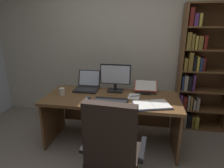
# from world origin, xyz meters

# --- Properties ---
(wall_back) EXTENTS (5.26, 0.12, 2.64)m
(wall_back) POSITION_xyz_m (0.00, 1.89, 1.32)
(wall_back) COLOR beige
(wall_back) RESTS_ON ground
(desk) EXTENTS (1.81, 0.74, 0.72)m
(desk) POSITION_xyz_m (-0.07, 1.02, 0.53)
(desk) COLOR brown
(desk) RESTS_ON ground
(bookshelf) EXTENTS (0.79, 0.32, 1.95)m
(bookshelf) POSITION_xyz_m (1.19, 1.65, 0.93)
(bookshelf) COLOR brown
(bookshelf) RESTS_ON ground
(office_chair) EXTENTS (0.64, 0.60, 1.04)m
(office_chair) POSITION_xyz_m (0.08, 0.11, 0.44)
(office_chair) COLOR black
(office_chair) RESTS_ON ground
(monitor) EXTENTS (0.44, 0.16, 0.40)m
(monitor) POSITION_xyz_m (-0.06, 1.19, 0.91)
(monitor) COLOR black
(monitor) RESTS_ON desk
(laptop) EXTENTS (0.34, 0.35, 0.26)m
(laptop) POSITION_xyz_m (-0.48, 1.20, 0.77)
(laptop) COLOR black
(laptop) RESTS_ON desk
(keyboard) EXTENTS (0.42, 0.15, 0.02)m
(keyboard) POSITION_xyz_m (-0.06, 0.80, 0.73)
(keyboard) COLOR black
(keyboard) RESTS_ON desk
(computer_mouse) EXTENTS (0.06, 0.10, 0.04)m
(computer_mouse) POSITION_xyz_m (-0.36, 0.80, 0.74)
(computer_mouse) COLOR black
(computer_mouse) RESTS_ON desk
(reading_stand_with_book) EXTENTS (0.32, 0.28, 0.13)m
(reading_stand_with_book) POSITION_xyz_m (0.38, 1.25, 0.78)
(reading_stand_with_book) COLOR black
(reading_stand_with_book) RESTS_ON desk
(open_binder) EXTENTS (0.49, 0.39, 0.02)m
(open_binder) POSITION_xyz_m (0.46, 0.75, 0.73)
(open_binder) COLOR navy
(open_binder) RESTS_ON desk
(notepad) EXTENTS (0.17, 0.22, 0.01)m
(notepad) POSITION_xyz_m (0.23, 1.00, 0.72)
(notepad) COLOR silver
(notepad) RESTS_ON desk
(pen) EXTENTS (0.13, 0.06, 0.01)m
(pen) POSITION_xyz_m (0.25, 1.00, 0.73)
(pen) COLOR black
(pen) RESTS_ON notepad
(coffee_mug) EXTENTS (0.08, 0.08, 0.09)m
(coffee_mug) POSITION_xyz_m (-0.76, 0.92, 0.76)
(coffee_mug) COLOR silver
(coffee_mug) RESTS_ON desk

